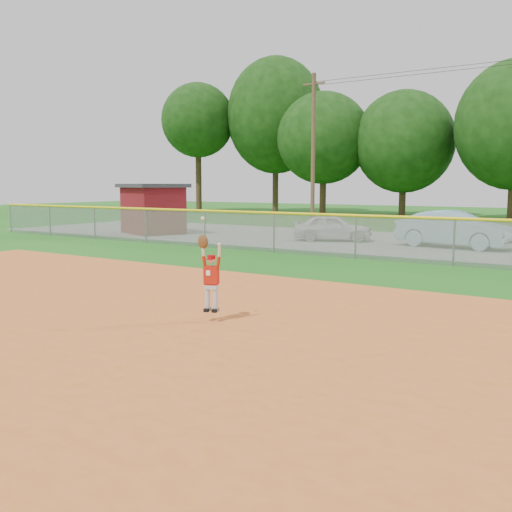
{
  "coord_description": "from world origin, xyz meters",
  "views": [
    {
      "loc": [
        7.94,
        -8.37,
        2.56
      ],
      "look_at": [
        1.54,
        1.36,
        1.1
      ],
      "focal_mm": 40.0,
      "sensor_mm": 36.0,
      "label": 1
    }
  ],
  "objects": [
    {
      "name": "ground",
      "position": [
        0.0,
        0.0,
        0.0
      ],
      "size": [
        120.0,
        120.0,
        0.0
      ],
      "primitive_type": "plane",
      "color": "#195714",
      "rests_on": "ground"
    },
    {
      "name": "clay_infield",
      "position": [
        0.0,
        -3.0,
        0.02
      ],
      "size": [
        24.0,
        16.0,
        0.04
      ],
      "primitive_type": "cube",
      "color": "#BC5922",
      "rests_on": "ground"
    },
    {
      "name": "parking_strip",
      "position": [
        0.0,
        16.0,
        0.01
      ],
      "size": [
        44.0,
        10.0,
        0.03
      ],
      "primitive_type": "cube",
      "color": "slate",
      "rests_on": "ground"
    },
    {
      "name": "car_white_a",
      "position": [
        -3.31,
        15.07,
        0.63
      ],
      "size": [
        3.79,
        2.62,
        1.2
      ],
      "primitive_type": "imported",
      "rotation": [
        0.0,
        0.0,
        1.95
      ],
      "color": "silver",
      "rests_on": "parking_strip"
    },
    {
      "name": "car_blue",
      "position": [
        2.0,
        15.21,
        0.77
      ],
      "size": [
        4.66,
        2.08,
        1.49
      ],
      "primitive_type": "imported",
      "rotation": [
        0.0,
        0.0,
        1.46
      ],
      "color": "#7CA4B9",
      "rests_on": "parking_strip"
    },
    {
      "name": "utility_shed",
      "position": [
        -12.89,
        13.51,
        1.33
      ],
      "size": [
        4.23,
        3.79,
        2.61
      ],
      "color": "#600D12",
      "rests_on": "ground"
    },
    {
      "name": "outfield_fence",
      "position": [
        0.0,
        10.0,
        0.88
      ],
      "size": [
        40.06,
        0.1,
        1.55
      ],
      "color": "gray",
      "rests_on": "ground"
    },
    {
      "name": "power_lines",
      "position": [
        1.0,
        22.0,
        4.68
      ],
      "size": [
        19.4,
        0.24,
        9.0
      ],
      "color": "#4C3823",
      "rests_on": "ground"
    },
    {
      "name": "ballplayer",
      "position": [
        1.51,
        -0.15,
        0.93
      ],
      "size": [
        0.47,
        0.25,
        1.76
      ],
      "color": "silver",
      "rests_on": "ground"
    }
  ]
}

